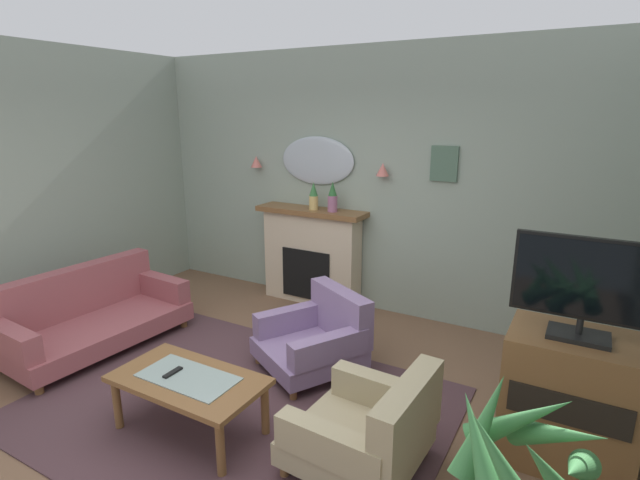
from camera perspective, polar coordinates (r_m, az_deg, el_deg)
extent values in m
cube|color=brown|center=(4.02, -11.70, -20.74)|extent=(6.65, 6.19, 0.10)
cube|color=#93A393|center=(5.57, 5.64, 6.74)|extent=(6.65, 0.10, 2.97)
cube|color=#4C3338|center=(4.11, -9.81, -18.80)|extent=(3.20, 2.40, 0.01)
cube|color=beige|center=(5.87, -0.96, -2.12)|extent=(1.20, 0.28, 1.10)
cube|color=black|center=(5.84, -1.45, -3.96)|extent=(0.64, 0.12, 0.60)
cube|color=brown|center=(5.71, -1.09, 3.40)|extent=(1.36, 0.36, 0.06)
cylinder|color=tan|center=(5.64, -0.76, 4.42)|extent=(0.11, 0.11, 0.16)
cone|color=#38753D|center=(5.62, -0.77, 6.03)|extent=(0.10, 0.10, 0.16)
cylinder|color=#9E6084|center=(5.52, 1.48, 4.30)|extent=(0.11, 0.11, 0.18)
cone|color=#2D6633|center=(5.49, 1.50, 6.07)|extent=(0.10, 0.10, 0.16)
ellipsoid|color=#B2BCC6|center=(5.75, -0.35, 9.34)|extent=(0.96, 0.06, 0.56)
cone|color=#D17066|center=(6.18, -7.52, 9.14)|extent=(0.14, 0.14, 0.14)
cone|color=#D17066|center=(5.34, 7.40, 8.24)|extent=(0.14, 0.14, 0.14)
cube|color=#4C6B56|center=(5.18, 14.43, 8.69)|extent=(0.28, 0.03, 0.36)
cube|color=brown|center=(3.71, -15.26, -15.62)|extent=(1.10, 0.60, 0.04)
cube|color=#8C9E99|center=(3.70, -15.28, -15.30)|extent=(0.72, 0.36, 0.01)
cylinder|color=brown|center=(4.02, -22.78, -17.42)|extent=(0.06, 0.06, 0.40)
cylinder|color=brown|center=(3.40, -11.64, -22.98)|extent=(0.06, 0.06, 0.40)
cylinder|color=brown|center=(4.27, -17.58, -14.85)|extent=(0.06, 0.06, 0.40)
cylinder|color=brown|center=(3.70, -6.49, -19.25)|extent=(0.06, 0.06, 0.40)
cube|color=black|center=(3.76, -16.96, -14.75)|extent=(0.04, 0.16, 0.02)
cube|color=#934C51|center=(5.31, -24.66, -9.57)|extent=(0.95, 1.75, 0.18)
cube|color=#934C51|center=(5.48, -27.01, -5.39)|extent=(0.29, 1.71, 0.48)
cube|color=#934C51|center=(4.92, -32.67, -9.94)|extent=(0.76, 0.21, 0.24)
cube|color=#934C51|center=(5.64, -18.23, -5.21)|extent=(0.76, 0.21, 0.24)
cylinder|color=brown|center=(4.79, -30.20, -14.94)|extent=(0.07, 0.07, 0.10)
cylinder|color=brown|center=(5.52, -15.77, -9.40)|extent=(0.07, 0.07, 0.10)
cylinder|color=brown|center=(6.02, -20.08, -7.69)|extent=(0.07, 0.07, 0.10)
cube|color=gray|center=(4.46, -1.36, -13.06)|extent=(1.09, 1.09, 0.16)
cube|color=gray|center=(4.49, 2.43, -8.55)|extent=(0.78, 0.53, 0.45)
cube|color=gray|center=(4.64, -3.49, -9.28)|extent=(0.47, 0.70, 0.22)
cube|color=gray|center=(4.11, 1.05, -12.63)|extent=(0.47, 0.70, 0.22)
cylinder|color=brown|center=(4.65, -7.24, -13.71)|extent=(0.06, 0.06, 0.10)
cylinder|color=brown|center=(4.12, -3.17, -17.69)|extent=(0.06, 0.06, 0.10)
cylinder|color=brown|center=(4.93, 0.14, -11.84)|extent=(0.06, 0.06, 0.10)
cylinder|color=brown|center=(4.43, 4.88, -15.19)|extent=(0.06, 0.06, 0.10)
cube|color=tan|center=(3.44, 4.35, -22.57)|extent=(0.84, 0.84, 0.16)
cube|color=tan|center=(3.15, 10.27, -19.93)|extent=(0.20, 0.81, 0.45)
cube|color=tan|center=(3.58, 7.11, -17.26)|extent=(0.73, 0.18, 0.22)
cube|color=tan|center=(3.09, 1.17, -23.08)|extent=(0.73, 0.18, 0.22)
cylinder|color=brown|center=(3.89, 2.14, -19.91)|extent=(0.06, 0.06, 0.10)
cylinder|color=brown|center=(3.44, -4.22, -25.35)|extent=(0.06, 0.06, 0.10)
cylinder|color=brown|center=(3.66, 12.14, -22.80)|extent=(0.06, 0.06, 0.10)
cube|color=brown|center=(3.71, 27.24, -16.34)|extent=(0.80, 0.56, 0.90)
cube|color=black|center=(3.41, 27.16, -17.38)|extent=(0.68, 0.02, 0.20)
cube|color=black|center=(3.48, 28.14, -9.89)|extent=(0.36, 0.24, 0.03)
cylinder|color=black|center=(3.46, 28.28, -8.91)|extent=(0.04, 0.04, 0.10)
cube|color=black|center=(3.35, 28.93, -4.03)|extent=(0.84, 0.04, 0.52)
cube|color=black|center=(3.33, 28.92, -4.14)|extent=(0.80, 0.01, 0.48)
cone|color=#38753D|center=(2.42, 28.04, -22.75)|extent=(0.22, 0.53, 0.37)
cone|color=#38753D|center=(2.58, 26.19, -19.89)|extent=(0.50, 0.40, 0.37)
cone|color=#38753D|center=(2.61, 22.43, -19.02)|extent=(0.52, 0.26, 0.39)
cone|color=#38753D|center=(2.52, 18.68, -20.01)|extent=(0.27, 0.43, 0.49)
cone|color=#38753D|center=(2.36, 18.35, -22.60)|extent=(0.39, 0.47, 0.44)
cone|color=#38753D|center=(2.29, 21.03, -24.25)|extent=(0.45, 0.23, 0.48)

